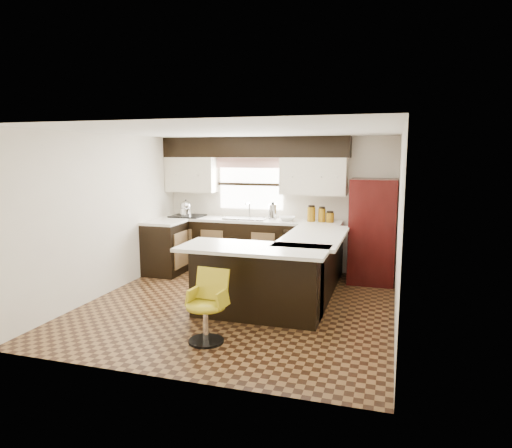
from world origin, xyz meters
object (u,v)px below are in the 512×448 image
(peninsula_long, at_px, (310,268))
(bar_chair, at_px, (206,307))
(peninsula_return, at_px, (257,283))
(refrigerator, at_px, (373,231))

(peninsula_long, xyz_separation_m, bar_chair, (-0.83, -1.94, -0.04))
(peninsula_long, relative_size, peninsula_return, 1.18)
(peninsula_return, height_order, bar_chair, peninsula_return)
(peninsula_long, bearing_deg, bar_chair, -113.29)
(peninsula_long, bearing_deg, peninsula_return, -118.30)
(peninsula_return, bearing_deg, refrigerator, 57.75)
(peninsula_return, height_order, refrigerator, refrigerator)
(refrigerator, height_order, bar_chair, refrigerator)
(peninsula_long, bearing_deg, refrigerator, 54.65)
(bar_chair, bearing_deg, peninsula_long, 71.99)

